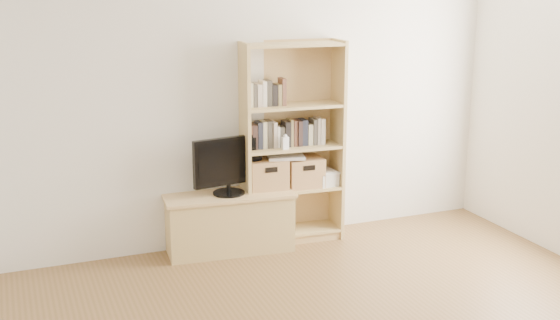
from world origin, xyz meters
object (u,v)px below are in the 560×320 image
tv_stand (229,223)px  laptop (286,157)px  bookshelf (292,144)px  basket_left (267,174)px  baby_monitor (285,143)px  basket_right (304,172)px  television (228,166)px

tv_stand → laptop: bearing=8.2°
bookshelf → basket_left: bearing=-178.8°
laptop → baby_monitor: bearing=-100.5°
bookshelf → basket_left: 0.35m
bookshelf → baby_monitor: size_ratio=16.67×
basket_right → bookshelf: bearing=177.1°
tv_stand → basket_right: size_ratio=3.38×
television → basket_left: television is taller
baby_monitor → basket_left: bearing=136.5°
baby_monitor → basket_right: (0.21, 0.08, -0.30)m
basket_left → basket_right: size_ratio=1.06×
baby_monitor → tv_stand: bearing=168.1°
basket_left → basket_right: 0.35m
bookshelf → laptop: size_ratio=5.63×
baby_monitor → basket_left: (-0.13, 0.10, -0.29)m
laptop → bookshelf: bearing=24.8°
television → tv_stand: bearing=0.0°
basket_left → basket_right: (0.35, -0.02, -0.01)m
television → laptop: 0.54m
basket_right → baby_monitor: bearing=-156.0°
basket_right → laptop: (-0.18, -0.00, 0.16)m
baby_monitor → basket_left: size_ratio=0.32×
tv_stand → basket_right: bearing=7.5°
tv_stand → laptop: size_ratio=3.37×
tv_stand → bookshelf: bearing=9.0°
basket_left → tv_stand: bearing=-168.5°
basket_left → baby_monitor: bearing=-33.8°
baby_monitor → basket_right: baby_monitor is taller
basket_right → laptop: 0.24m
television → basket_left: (0.36, 0.05, -0.13)m
bookshelf → television: bookshelf is taller
bookshelf → laptop: bearing=-166.5°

